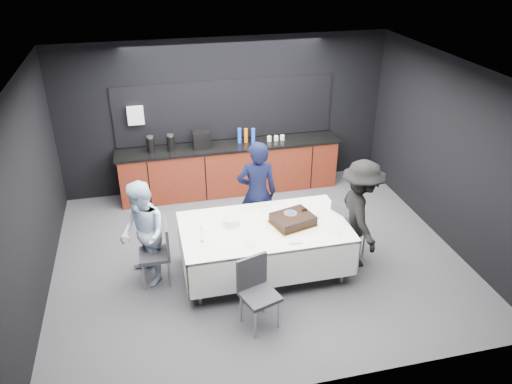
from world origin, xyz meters
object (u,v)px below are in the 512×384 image
cake_assembly (293,219)px  person_left (143,234)px  chair_right (346,227)px  person_right (360,214)px  person_center (257,193)px  plate_stack (231,221)px  party_table (264,234)px  champagne_flute (201,231)px  chair_left (160,249)px  chair_near (256,287)px

cake_assembly → person_left: bearing=173.3°
chair_right → person_right: bearing=-49.3°
cake_assembly → person_center: 0.92m
plate_stack → person_center: person_center is taller
party_table → plate_stack: 0.50m
cake_assembly → champagne_flute: 1.30m
person_left → person_right: (3.04, -0.27, 0.06)m
person_center → person_left: bearing=23.7°
chair_right → person_center: 1.42m
person_left → person_center: bearing=90.1°
plate_stack → champagne_flute: bearing=-144.3°
person_center → person_left: 1.85m
person_right → person_left: bearing=90.8°
party_table → person_right: size_ratio=1.42×
champagne_flute → person_center: bearing=45.6°
cake_assembly → chair_right: size_ratio=0.74×
champagne_flute → person_left: person_left is taller
chair_left → person_center: person_center is taller
party_table → champagne_flute: champagne_flute is taller
chair_left → person_right: size_ratio=0.56×
party_table → cake_assembly: bearing=-6.4°
cake_assembly → person_center: person_center is taller
cake_assembly → chair_right: cake_assembly is taller
cake_assembly → chair_left: (-1.84, 0.18, -0.32)m
chair_left → plate_stack: bearing=0.6°
chair_right → chair_near: same height
champagne_flute → cake_assembly: bearing=6.3°
cake_assembly → person_right: bearing=-1.9°
plate_stack → chair_left: (-1.01, -0.01, -0.30)m
plate_stack → person_right: (1.83, -0.22, -0.01)m
party_table → person_right: (1.39, -0.08, 0.18)m
cake_assembly → person_left: size_ratio=0.45×
party_table → person_center: 0.85m
person_center → person_left: person_center is taller
party_table → cake_assembly: (0.40, -0.04, 0.21)m
person_center → person_right: 1.58m
chair_left → person_left: person_left is taller
chair_left → person_left: (-0.20, 0.07, 0.23)m
champagne_flute → chair_left: champagne_flute is taller
party_table → cake_assembly: cake_assembly is taller
chair_right → party_table: bearing=-176.6°
champagne_flute → chair_left: bearing=150.1°
cake_assembly → chair_left: cake_assembly is taller
chair_near → person_center: (0.44, 1.80, 0.31)m
plate_stack → champagne_flute: 0.57m
cake_assembly → champagne_flute: size_ratio=3.04×
person_center → champagne_flute: bearing=49.6°
party_table → cake_assembly: 0.45m
chair_left → chair_near: (1.10, -1.11, 0.00)m
chair_right → person_left: (-2.91, 0.12, 0.23)m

